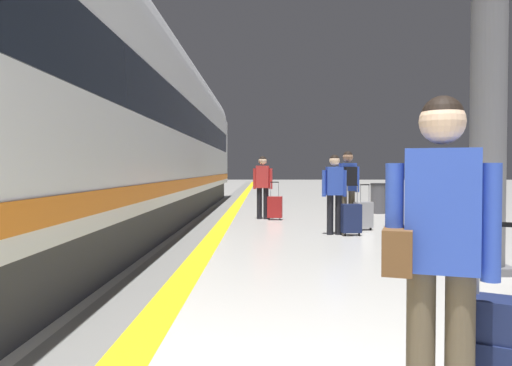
% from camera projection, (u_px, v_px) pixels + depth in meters
% --- Properties ---
extents(safety_line_strip, '(0.36, 80.00, 0.01)m').
position_uv_depth(safety_line_strip, '(220.00, 228.00, 11.08)').
color(safety_line_strip, yellow).
rests_on(safety_line_strip, ground).
extents(tactile_edge_band, '(0.72, 80.00, 0.01)m').
position_uv_depth(tactile_edge_band, '(204.00, 228.00, 11.09)').
color(tactile_edge_band, slate).
rests_on(tactile_edge_band, ground).
extents(high_speed_train, '(2.94, 34.25, 4.97)m').
position_uv_depth(high_speed_train, '(54.00, 92.00, 7.43)').
color(high_speed_train, '#38383D').
rests_on(high_speed_train, ground).
extents(traveller_foreground, '(0.56, 0.33, 1.70)m').
position_uv_depth(traveller_foreground, '(438.00, 243.00, 2.40)').
color(traveller_foreground, brown).
rests_on(traveller_foreground, ground).
extents(rolling_suitcase_foreground, '(0.44, 0.38, 1.06)m').
position_uv_depth(rolling_suitcase_foreground, '(498.00, 357.00, 2.54)').
color(rolling_suitcase_foreground, '#19234C').
rests_on(rolling_suitcase_foreground, ground).
extents(passenger_near, '(0.51, 0.22, 1.63)m').
position_uv_depth(passenger_near, '(334.00, 188.00, 9.99)').
color(passenger_near, black).
rests_on(passenger_near, ground).
extents(suitcase_near, '(0.40, 0.27, 1.03)m').
position_uv_depth(suitcase_near, '(351.00, 218.00, 9.86)').
color(suitcase_near, '#19234C').
rests_on(suitcase_near, ground).
extents(passenger_mid, '(0.53, 0.38, 1.73)m').
position_uv_depth(passenger_mid, '(348.00, 183.00, 10.84)').
color(passenger_mid, brown).
rests_on(passenger_mid, ground).
extents(suitcase_mid, '(0.43, 0.33, 1.01)m').
position_uv_depth(suitcase_mid, '(363.00, 215.00, 10.73)').
color(suitcase_mid, '#9E9EA3').
rests_on(suitcase_mid, ground).
extents(passenger_far, '(0.52, 0.24, 1.68)m').
position_uv_depth(passenger_far, '(263.00, 183.00, 13.12)').
color(passenger_far, black).
rests_on(passenger_far, ground).
extents(suitcase_far, '(0.41, 0.28, 1.01)m').
position_uv_depth(suitcase_far, '(275.00, 207.00, 12.90)').
color(suitcase_far, '#A51E1E').
rests_on(suitcase_far, ground).
extents(platform_pillar, '(0.56, 0.56, 3.60)m').
position_uv_depth(platform_pillar, '(488.00, 139.00, 6.30)').
color(platform_pillar, slate).
rests_on(platform_pillar, ground).
extents(waste_bin, '(0.46, 0.46, 0.91)m').
position_uv_depth(waste_bin, '(378.00, 198.00, 14.77)').
color(waste_bin, '#4C4C51').
rests_on(waste_bin, ground).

